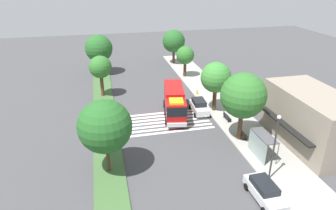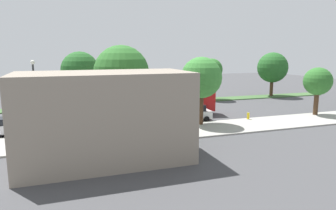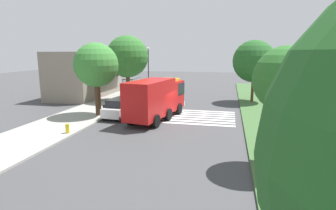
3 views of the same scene
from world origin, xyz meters
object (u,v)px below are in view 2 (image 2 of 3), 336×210
Objects in this scene: sidewalk_tree_west at (318,82)px; median_tree_west at (212,70)px; parked_car_mid at (12,126)px; bench_west_of_shelter at (172,123)px; fire_hydrant at (248,116)px; street_lamp at (35,93)px; fire_truck at (177,98)px; median_tree_far_west at (273,68)px; bus_stop_shelter at (81,116)px; median_tree_center at (80,70)px; parked_car_west at (192,113)px; sidewalk_tree_east at (121,73)px; sidewalk_tree_center at (201,78)px; bench_near_shelter at (126,127)px.

median_tree_west reaches higher than sidewalk_tree_west.
parked_car_mid reaches higher than bench_west_of_shelter.
street_lamp is at bearing 0.27° from fire_hydrant.
median_tree_far_west reaches higher than fire_truck.
bus_stop_shelter is 15.85m from median_tree_center.
bus_stop_shelter is at bearing 38.89° from fire_truck.
fire_truck is 2.03× the size of parked_car_west.
sidewalk_tree_east reaches higher than fire_truck.
median_tree_west reaches higher than bus_stop_shelter.
bus_stop_shelter is 0.63× the size of sidewalk_tree_west.
sidewalk_tree_east reaches higher than median_tree_far_west.
sidewalk_tree_east is at bearing 47.01° from fire_truck.
fire_truck is at bearing -20.76° from sidewalk_tree_west.
sidewalk_tree_east is at bearing 176.91° from street_lamp.
median_tree_west is at bearing -100.97° from fire_hydrant.
street_lamp reaches higher than parked_car_mid.
bus_stop_shelter is at bearing 154.60° from parked_car_mid.
sidewalk_tree_west is (-18.19, -0.53, 3.44)m from bench_west_of_shelter.
parked_car_mid is 23.78m from fire_hydrant.
median_tree_far_west is (-20.48, -9.20, 2.81)m from fire_truck.
sidewalk_tree_center is (14.88, -0.00, 0.85)m from sidewalk_tree_west.
sidewalk_tree_west reaches higher than fire_hydrant.
bench_west_of_shelter is 0.20× the size of sidewalk_tree_east.
fire_truck is 6.44m from sidewalk_tree_center.
parked_car_mid is 2.87× the size of bench_west_of_shelter.
fire_truck is 1.11× the size of sidewalk_tree_east.
fire_truck is at bearing -86.32° from sidewalk_tree_center.
bus_stop_shelter is at bearing 0.13° from bench_near_shelter.
bench_near_shelter is 0.22× the size of median_tree_center.
median_tree_far_west is 11.30m from median_tree_west.
parked_car_west is 2.72× the size of bench_near_shelter.
sidewalk_tree_east is (0.23, -0.53, 4.93)m from bench_near_shelter.
fire_hydrant is at bearing -173.72° from bench_west_of_shelter.
sidewalk_tree_center reaches higher than parked_car_west.
fire_truck reaches higher than fire_hydrant.
fire_truck reaches higher than parked_car_west.
bus_stop_shelter reaches higher than bench_west_of_shelter.
bench_west_of_shelter is (2.94, 6.31, -1.47)m from fire_truck.
bench_near_shelter is 32.21m from median_tree_far_west.
median_tree_center is (25.67, -14.98, 0.98)m from sidewalk_tree_west.
sidewalk_tree_east is at bearing 0.00° from sidewalk_tree_center.
sidewalk_tree_center reaches higher than bench_near_shelter.
street_lamp reaches higher than median_tree_west.
bench_west_of_shelter is at bearing 6.28° from fire_hydrant.
sidewalk_tree_west is (-14.90, 2.20, 3.11)m from parked_car_west.
median_tree_west is (-16.61, -15.50, 4.11)m from bench_near_shelter.
sidewalk_tree_center is 17.38m from median_tree_west.
sidewalk_tree_west is 0.81× the size of sidewalk_tree_center.
median_tree_far_west reaches higher than bench_west_of_shelter.
street_lamp is 1.05× the size of median_tree_west.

